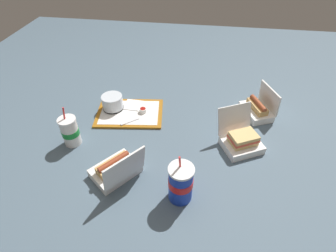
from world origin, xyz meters
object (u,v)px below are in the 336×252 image
(soda_cup_right, at_px, (181,183))
(cake_container, at_px, (113,103))
(plastic_fork, at_px, (130,121))
(soda_cup_back, at_px, (70,131))
(ketchup_cup, at_px, (143,110))
(clamshell_sandwich_corner, at_px, (241,140))
(food_tray, at_px, (130,113))
(clamshell_hotdog_front, at_px, (258,109))
(clamshell_hotdog_left, at_px, (116,169))

(soda_cup_right, bearing_deg, cake_container, -49.92)
(plastic_fork, relative_size, soda_cup_right, 0.47)
(cake_container, relative_size, soda_cup_back, 0.57)
(ketchup_cup, xyz_separation_m, clamshell_sandwich_corner, (-0.53, 0.19, 0.02))
(food_tray, bearing_deg, clamshell_sandwich_corner, 163.72)
(ketchup_cup, bearing_deg, cake_container, -3.82)
(soda_cup_right, bearing_deg, clamshell_hotdog_front, -121.52)
(plastic_fork, bearing_deg, clamshell_hotdog_left, 55.33)
(cake_container, height_order, clamshell_hotdog_left, clamshell_hotdog_left)
(cake_container, distance_m, ketchup_cup, 0.18)
(clamshell_hotdog_left, height_order, soda_cup_back, soda_cup_back)
(cake_container, xyz_separation_m, ketchup_cup, (-0.18, 0.01, -0.03))
(food_tray, distance_m, cake_container, 0.11)
(cake_container, distance_m, clamshell_sandwich_corner, 0.74)
(ketchup_cup, bearing_deg, food_tray, 9.18)
(plastic_fork, distance_m, soda_cup_back, 0.31)
(clamshell_sandwich_corner, height_order, soda_cup_back, soda_cup_back)
(plastic_fork, height_order, soda_cup_back, soda_cup_back)
(plastic_fork, bearing_deg, soda_cup_right, 87.20)
(ketchup_cup, xyz_separation_m, soda_cup_right, (-0.27, 0.52, 0.06))
(clamshell_sandwich_corner, bearing_deg, cake_container, -15.84)
(clamshell_hotdog_front, bearing_deg, clamshell_hotdog_left, 39.06)
(food_tray, xyz_separation_m, ketchup_cup, (-0.08, -0.01, 0.02))
(ketchup_cup, bearing_deg, clamshell_sandwich_corner, 160.37)
(clamshell_sandwich_corner, xyz_separation_m, soda_cup_right, (0.26, 0.33, 0.05))
(clamshell_hotdog_front, distance_m, soda_cup_right, 0.71)
(clamshell_sandwich_corner, bearing_deg, ketchup_cup, -19.63)
(cake_container, bearing_deg, clamshell_sandwich_corner, 164.16)
(clamshell_hotdog_left, relative_size, soda_cup_right, 1.11)
(plastic_fork, relative_size, clamshell_hotdog_left, 0.42)
(plastic_fork, bearing_deg, clamshell_hotdog_front, 154.95)
(clamshell_hotdog_front, bearing_deg, soda_cup_back, 21.48)
(clamshell_hotdog_left, bearing_deg, clamshell_sandwich_corner, -154.84)
(clamshell_sandwich_corner, xyz_separation_m, clamshell_hotdog_front, (-0.11, -0.28, -0.00))
(food_tray, relative_size, clamshell_hotdog_front, 1.79)
(food_tray, bearing_deg, clamshell_hotdog_front, -172.02)
(cake_container, relative_size, clamshell_sandwich_corner, 0.47)
(clamshell_hotdog_left, height_order, clamshell_sandwich_corner, clamshell_sandwich_corner)
(plastic_fork, xyz_separation_m, soda_cup_right, (-0.32, 0.42, 0.07))
(plastic_fork, relative_size, clamshell_hotdog_front, 0.49)
(soda_cup_back, bearing_deg, clamshell_sandwich_corner, -173.69)
(cake_container, distance_m, plastic_fork, 0.17)
(clamshell_hotdog_left, bearing_deg, food_tray, -82.69)
(clamshell_hotdog_front, bearing_deg, plastic_fork, 14.82)
(food_tray, xyz_separation_m, plastic_fork, (-0.02, 0.08, 0.01))
(food_tray, xyz_separation_m, clamshell_hotdog_left, (-0.06, 0.44, 0.03))
(clamshell_hotdog_left, xyz_separation_m, soda_cup_back, (0.28, -0.17, 0.04))
(clamshell_hotdog_front, relative_size, soda_cup_back, 1.04)
(cake_container, height_order, plastic_fork, cake_container)
(food_tray, distance_m, clamshell_sandwich_corner, 0.63)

